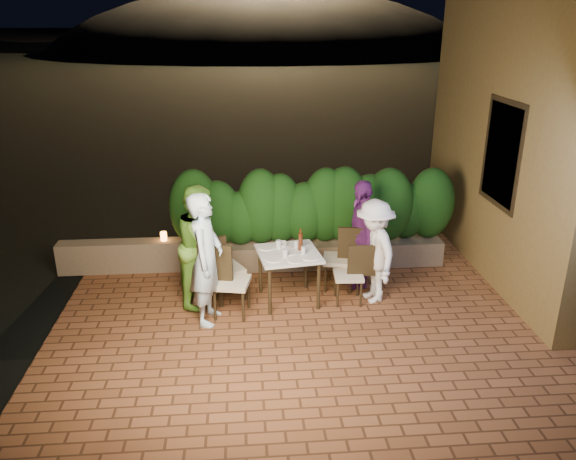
{
  "coord_description": "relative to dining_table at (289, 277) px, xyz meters",
  "views": [
    {
      "loc": [
        -0.92,
        -6.14,
        3.86
      ],
      "look_at": [
        -0.32,
        1.17,
        1.05
      ],
      "focal_mm": 35.0,
      "sensor_mm": 36.0,
      "label": 1
    }
  ],
  "objects": [
    {
      "name": "plate_ne",
      "position": [
        0.28,
        -0.21,
        0.38
      ],
      "size": [
        0.23,
        0.23,
        0.01
      ],
      "primitive_type": "cylinder",
      "color": "white",
      "rests_on": "dining_table"
    },
    {
      "name": "window_pane",
      "position": [
        3.14,
        0.43,
        1.62
      ],
      "size": [
        0.08,
        1.0,
        1.4
      ],
      "primitive_type": "cube",
      "color": "black",
      "rests_on": "building_wall"
    },
    {
      "name": "plate_sw",
      "position": [
        -0.3,
        0.19,
        0.38
      ],
      "size": [
        0.23,
        0.23,
        0.01
      ],
      "primitive_type": "cylinder",
      "color": "white",
      "rests_on": "dining_table"
    },
    {
      "name": "planter",
      "position": [
        0.52,
        1.23,
        -0.17
      ],
      "size": [
        4.2,
        0.55,
        0.4
      ],
      "primitive_type": "cube",
      "color": "brown",
      "rests_on": "ground"
    },
    {
      "name": "diner_green",
      "position": [
        -1.22,
        0.08,
        0.49
      ],
      "size": [
        0.85,
        0.98,
        1.74
      ],
      "primitive_type": "imported",
      "rotation": [
        0.0,
        0.0,
        1.31
      ],
      "color": "#80D241",
      "rests_on": "ground"
    },
    {
      "name": "chair_right_back",
      "position": [
        0.78,
        0.35,
        0.11
      ],
      "size": [
        0.52,
        0.52,
        0.97
      ],
      "primitive_type": null,
      "rotation": [
        0.0,
        0.0,
        2.97
      ],
      "color": "black",
      "rests_on": "ground"
    },
    {
      "name": "hedge",
      "position": [
        0.52,
        1.23,
        0.57
      ],
      "size": [
        4.0,
        0.7,
        1.1
      ],
      "primitive_type": null,
      "color": "#153C10",
      "rests_on": "planter"
    },
    {
      "name": "diner_purple",
      "position": [
        1.12,
        0.45,
        0.45
      ],
      "size": [
        0.43,
        0.98,
        1.65
      ],
      "primitive_type": "imported",
      "rotation": [
        0.0,
        0.0,
        -1.55
      ],
      "color": "#692775",
      "rests_on": "ground"
    },
    {
      "name": "glass_ne",
      "position": [
        0.2,
        -0.07,
        0.43
      ],
      "size": [
        0.06,
        0.06,
        0.11
      ],
      "primitive_type": "cylinder",
      "color": "silver",
      "rests_on": "dining_table"
    },
    {
      "name": "plate_front",
      "position": [
        0.07,
        -0.29,
        0.38
      ],
      "size": [
        0.2,
        0.2,
        0.01
      ],
      "primitive_type": "cylinder",
      "color": "white",
      "rests_on": "dining_table"
    },
    {
      "name": "chair_left_front",
      "position": [
        -0.81,
        -0.34,
        0.13
      ],
      "size": [
        0.56,
        0.56,
        1.02
      ],
      "primitive_type": null,
      "rotation": [
        0.0,
        0.0,
        -0.2
      ],
      "color": "black",
      "rests_on": "ground"
    },
    {
      "name": "glass_nw",
      "position": [
        -0.06,
        -0.15,
        0.43
      ],
      "size": [
        0.07,
        0.07,
        0.12
      ],
      "primitive_type": "cylinder",
      "color": "silver",
      "rests_on": "dining_table"
    },
    {
      "name": "terrace_floor",
      "position": [
        0.32,
        -0.57,
        -0.45
      ],
      "size": [
        7.0,
        6.0,
        0.15
      ],
      "primitive_type": "cube",
      "color": "brown",
      "rests_on": "ground"
    },
    {
      "name": "chair_left_back",
      "position": [
        -0.9,
        0.13,
        0.12
      ],
      "size": [
        0.61,
        0.61,
        0.98
      ],
      "primitive_type": null,
      "rotation": [
        0.0,
        0.0,
        0.46
      ],
      "color": "black",
      "rests_on": "ground"
    },
    {
      "name": "bowl",
      "position": [
        -0.09,
        0.26,
        0.4
      ],
      "size": [
        0.19,
        0.19,
        0.04
      ],
      "primitive_type": "imported",
      "rotation": [
        0.0,
        0.0,
        0.03
      ],
      "color": "white",
      "rests_on": "dining_table"
    },
    {
      "name": "plate_nw",
      "position": [
        -0.23,
        -0.23,
        0.38
      ],
      "size": [
        0.23,
        0.23,
        0.01
      ],
      "primitive_type": "cylinder",
      "color": "white",
      "rests_on": "dining_table"
    },
    {
      "name": "diner_white",
      "position": [
        1.2,
        -0.07,
        0.38
      ],
      "size": [
        0.76,
        1.07,
        1.51
      ],
      "primitive_type": "imported",
      "rotation": [
        0.0,
        0.0,
        -1.35
      ],
      "color": "white",
      "rests_on": "ground"
    },
    {
      "name": "building_wall",
      "position": [
        3.92,
        0.93,
        2.12
      ],
      "size": [
        1.6,
        5.0,
        5.0
      ],
      "primitive_type": "cube",
      "color": "olive",
      "rests_on": "ground"
    },
    {
      "name": "parapet_lamp",
      "position": [
        -1.9,
        1.23,
        0.2
      ],
      "size": [
        0.1,
        0.1,
        0.14
      ],
      "primitive_type": "cylinder",
      "color": "orange",
      "rests_on": "parapet"
    },
    {
      "name": "hill",
      "position": [
        2.32,
        58.93,
        -4.38
      ],
      "size": [
        52.0,
        40.0,
        22.0
      ],
      "primitive_type": "ellipsoid",
      "color": "black",
      "rests_on": "ground"
    },
    {
      "name": "chair_right_front",
      "position": [
        0.84,
        -0.1,
        0.06
      ],
      "size": [
        0.42,
        0.42,
        0.87
      ],
      "primitive_type": null,
      "rotation": [
        0.0,
        0.0,
        3.09
      ],
      "color": "black",
      "rests_on": "ground"
    },
    {
      "name": "glass_se",
      "position": [
        0.12,
        0.16,
        0.43
      ],
      "size": [
        0.06,
        0.06,
        0.11
      ],
      "primitive_type": "cylinder",
      "color": "silver",
      "rests_on": "dining_table"
    },
    {
      "name": "beer_bottle",
      "position": [
        0.17,
        0.08,
        0.54
      ],
      "size": [
        0.06,
        0.06,
        0.32
      ],
      "primitive_type": null,
      "color": "#491D0C",
      "rests_on": "dining_table"
    },
    {
      "name": "plate_se",
      "position": [
        0.22,
        0.29,
        0.38
      ],
      "size": [
        0.2,
        0.2,
        0.01
      ],
      "primitive_type": "cylinder",
      "color": "white",
      "rests_on": "dining_table"
    },
    {
      "name": "window_frame",
      "position": [
        3.13,
        0.43,
        1.62
      ],
      "size": [
        0.06,
        1.15,
        1.55
      ],
      "primitive_type": "cube",
      "color": "black",
      "rests_on": "building_wall"
    },
    {
      "name": "diner_blue",
      "position": [
        -1.11,
        -0.47,
        0.52
      ],
      "size": [
        0.55,
        0.73,
        1.8
      ],
      "primitive_type": "imported",
      "rotation": [
        0.0,
        0.0,
        1.37
      ],
      "color": "#C6E9FF",
      "rests_on": "ground"
    },
    {
      "name": "glass_sw",
      "position": [
        -0.13,
        0.17,
        0.44
      ],
      "size": [
        0.07,
        0.07,
        0.12
      ],
      "primitive_type": "cylinder",
      "color": "silver",
      "rests_on": "dining_table"
    },
    {
      "name": "ground",
      "position": [
        0.32,
        -1.07,
        -0.4
      ],
      "size": [
        400.0,
        400.0,
        0.0
      ],
      "primitive_type": "plane",
      "color": "black",
      "rests_on": "ground"
    },
    {
      "name": "parapet",
      "position": [
        -2.48,
        1.23,
        -0.12
      ],
      "size": [
        2.2,
        0.3,
        0.5
      ],
      "primitive_type": "cube",
      "color": "brown",
      "rests_on": "ground"
    },
    {
      "name": "plate_centre",
      "position": [
        -0.0,
        -0.02,
        0.38
      ],
      "size": [
        0.2,
        0.2,
        0.01
      ],
      "primitive_type": "cylinder",
      "color": "white",
      "rests_on": "dining_table"
    },
    {
      "name": "dining_table",
      "position": [
        0.0,
        0.0,
        0.0
      ],
      "size": [
        0.95,
        0.95,
        0.75
      ],
      "primitive_type": null,
      "rotation": [
        0.0,
        0.0,
        0.15
      ],
      "color": "white",
      "rests_on": "ground"
    }
  ]
}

